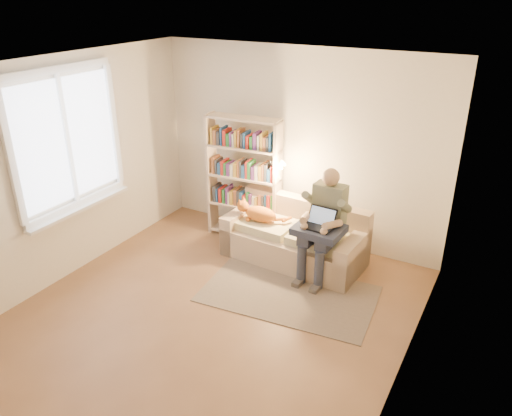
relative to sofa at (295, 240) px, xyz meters
The scene contains 13 objects.
floor 1.69m from the sofa, 99.53° to the right, with size 4.50×4.50×0.00m, color brown.
ceiling 2.86m from the sofa, 99.53° to the right, with size 4.00×4.50×0.02m, color white.
wall_left 2.99m from the sofa, 144.22° to the right, with size 0.02×4.50×2.60m, color silver.
wall_right 2.59m from the sofa, 43.55° to the right, with size 0.02×4.50×2.60m, color silver.
wall_back 1.22m from the sofa, 114.28° to the left, with size 4.00×0.02×2.60m, color silver.
window 2.87m from the sofa, 147.06° to the right, with size 0.12×1.52×1.69m.
sofa is the anchor object (origin of this frame).
person 0.67m from the sofa, 20.60° to the right, with size 0.41×0.63×1.34m.
cat 0.54m from the sofa, 168.39° to the right, with size 0.66×0.25×0.24m.
blanket 0.64m from the sofa, 35.91° to the right, with size 0.56×0.46×0.09m, color #252B41.
laptop 0.70m from the sofa, 34.90° to the right, with size 0.35×0.31×0.27m.
bookshelf 1.16m from the sofa, 164.02° to the left, with size 1.16×0.36×1.72m.
rug 0.87m from the sofa, 69.56° to the right, with size 1.95×1.15×0.01m, color #7B6B5A.
Camera 1 is at (2.59, -3.55, 3.29)m, focal length 35.00 mm.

